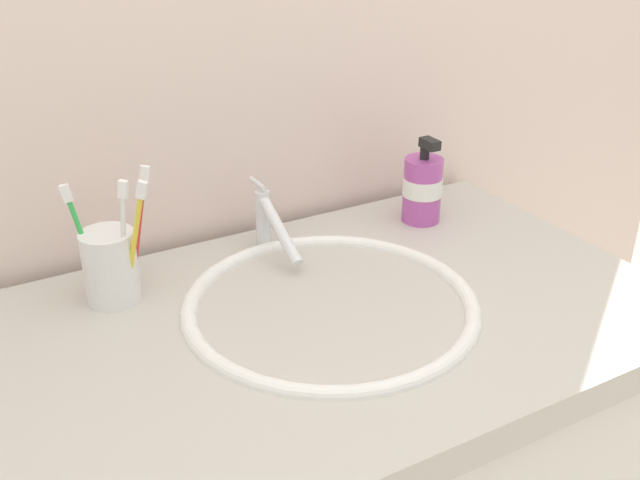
# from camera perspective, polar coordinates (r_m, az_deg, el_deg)

# --- Properties ---
(tiled_wall_back) EXTENTS (2.14, 0.04, 2.40)m
(tiled_wall_back) POSITION_cam_1_polar(r_m,az_deg,el_deg) (1.19, -6.97, 13.92)
(tiled_wall_back) COLOR beige
(tiled_wall_back) RESTS_ON ground
(sink_basin) EXTENTS (0.42, 0.42, 0.10)m
(sink_basin) POSITION_cam_1_polar(r_m,az_deg,el_deg) (1.05, 0.81, -6.62)
(sink_basin) COLOR white
(sink_basin) RESTS_ON vanity_counter
(faucet) EXTENTS (0.02, 0.16, 0.11)m
(faucet) POSITION_cam_1_polar(r_m,az_deg,el_deg) (1.15, -3.94, 1.41)
(faucet) COLOR silver
(faucet) RESTS_ON sink_basin
(toothbrush_cup) EXTENTS (0.08, 0.08, 0.10)m
(toothbrush_cup) POSITION_cam_1_polar(r_m,az_deg,el_deg) (1.06, -16.02, -1.99)
(toothbrush_cup) COLOR white
(toothbrush_cup) RESTS_ON vanity_counter
(toothbrush_white) EXTENTS (0.03, 0.03, 0.18)m
(toothbrush_white) POSITION_cam_1_polar(r_m,az_deg,el_deg) (1.02, -15.09, 0.45)
(toothbrush_white) COLOR white
(toothbrush_white) RESTS_ON toothbrush_cup
(toothbrush_green) EXTENTS (0.04, 0.02, 0.17)m
(toothbrush_green) POSITION_cam_1_polar(r_m,az_deg,el_deg) (1.05, -18.10, 0.44)
(toothbrush_green) COLOR green
(toothbrush_green) RESTS_ON toothbrush_cup
(toothbrush_yellow) EXTENTS (0.05, 0.04, 0.18)m
(toothbrush_yellow) POSITION_cam_1_polar(r_m,az_deg,el_deg) (1.01, -14.21, 0.39)
(toothbrush_yellow) COLOR yellow
(toothbrush_yellow) RESTS_ON toothbrush_cup
(toothbrush_red) EXTENTS (0.05, 0.01, 0.19)m
(toothbrush_red) POSITION_cam_1_polar(r_m,az_deg,el_deg) (1.04, -13.91, 1.38)
(toothbrush_red) COLOR red
(toothbrush_red) RESTS_ON toothbrush_cup
(soap_dispenser) EXTENTS (0.07, 0.07, 0.15)m
(soap_dispenser) POSITION_cam_1_polar(r_m,az_deg,el_deg) (1.27, 7.99, 4.04)
(soap_dispenser) COLOR #B24CA5
(soap_dispenser) RESTS_ON vanity_counter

